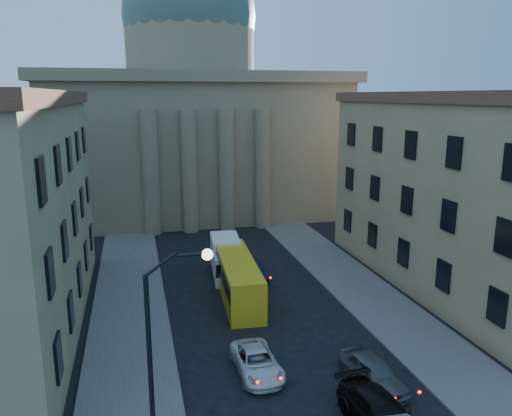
# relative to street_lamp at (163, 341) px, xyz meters

# --- Properties ---
(sidewalk_left) EXTENTS (5.00, 60.00, 0.15)m
(sidewalk_left) POSITION_rel_street_lamp_xyz_m (-1.53, 10.00, -5.21)
(sidewalk_left) COLOR #57544F
(sidewalk_left) RESTS_ON ground
(sidewalk_right) EXTENTS (5.00, 60.00, 0.15)m
(sidewalk_right) POSITION_rel_street_lamp_xyz_m (15.47, 10.00, -5.21)
(sidewalk_right) COLOR #57544F
(sidewalk_right) RESTS_ON ground
(church) EXTENTS (68.02, 28.76, 36.60)m
(church) POSITION_rel_street_lamp_xyz_m (6.97, 47.47, 6.59)
(church) COLOR olive
(church) RESTS_ON ground
(building_right) EXTENTS (11.60, 26.60, 14.70)m
(building_right) POSITION_rel_street_lamp_xyz_m (23.97, 14.00, 2.14)
(building_right) COLOR tan
(building_right) RESTS_ON ground
(street_lamp) EXTENTS (2.62, 0.44, 8.83)m
(street_lamp) POSITION_rel_street_lamp_xyz_m (0.00, 0.00, 0.00)
(street_lamp) COLOR black
(street_lamp) RESTS_ON ground
(car_left_mid) EXTENTS (2.26, 4.68, 1.29)m
(car_left_mid) POSITION_rel_street_lamp_xyz_m (5.04, 5.48, -4.64)
(car_left_mid) COLOR silver
(car_left_mid) RESTS_ON ground
(car_right_mid) EXTENTS (2.72, 5.54, 1.55)m
(car_right_mid) POSITION_rel_street_lamp_xyz_m (9.22, -0.40, -4.51)
(car_right_mid) COLOR black
(car_right_mid) RESTS_ON ground
(car_right_far) EXTENTS (2.36, 4.63, 1.51)m
(car_right_far) POSITION_rel_street_lamp_xyz_m (10.47, 2.90, -4.53)
(car_right_far) COLOR #515257
(car_right_far) RESTS_ON ground
(car_right_distant) EXTENTS (2.05, 4.82, 1.55)m
(car_right_distant) POSITION_rel_street_lamp_xyz_m (7.82, 18.83, -4.51)
(car_right_distant) COLOR black
(car_right_distant) RESTS_ON ground
(city_bus) EXTENTS (2.96, 10.37, 2.89)m
(city_bus) POSITION_rel_street_lamp_xyz_m (6.17, 15.81, -3.73)
(city_bus) COLOR gold
(city_bus) RESTS_ON ground
(box_truck) EXTENTS (2.69, 5.74, 3.05)m
(box_truck) POSITION_rel_street_lamp_xyz_m (6.17, 20.41, -3.84)
(box_truck) COLOR white
(box_truck) RESTS_ON ground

